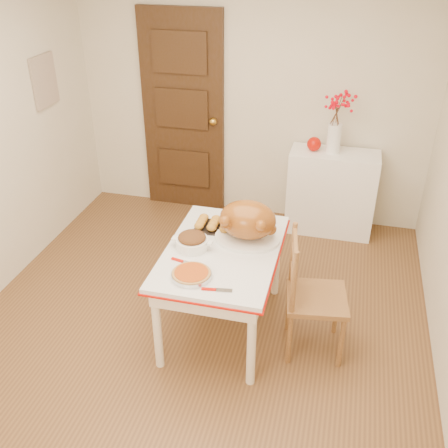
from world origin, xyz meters
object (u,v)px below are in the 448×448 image
(sideboard, at_px, (331,193))
(pumpkin_pie, at_px, (191,274))
(kitchen_table, at_px, (222,289))
(chair_oak, at_px, (317,296))
(turkey_platter, at_px, (248,222))

(sideboard, height_order, pumpkin_pie, sideboard)
(kitchen_table, xyz_separation_m, chair_oak, (0.70, -0.06, 0.12))
(chair_oak, xyz_separation_m, turkey_platter, (-0.55, 0.23, 0.39))
(chair_oak, bearing_deg, pumpkin_pie, 102.70)
(pumpkin_pie, bearing_deg, turkey_platter, 64.59)
(chair_oak, bearing_deg, turkey_platter, 58.82)
(kitchen_table, bearing_deg, pumpkin_pie, -106.82)
(turkey_platter, xyz_separation_m, pumpkin_pie, (-0.26, -0.54, -0.12))
(chair_oak, relative_size, pumpkin_pie, 3.54)
(turkey_platter, bearing_deg, sideboard, 52.90)
(kitchen_table, relative_size, chair_oak, 1.26)
(kitchen_table, bearing_deg, chair_oak, -4.92)
(sideboard, xyz_separation_m, kitchen_table, (-0.68, -1.68, -0.07))
(pumpkin_pie, bearing_deg, chair_oak, 21.21)
(sideboard, distance_m, chair_oak, 1.74)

